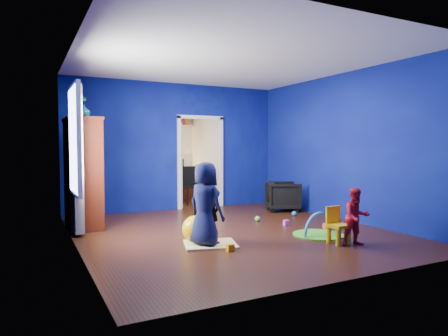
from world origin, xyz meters
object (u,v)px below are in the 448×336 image
child_black (207,204)px  hopper_ball (196,229)px  vase (84,111)px  tv_armoire (83,173)px  child_navy (205,204)px  study_desk (178,186)px  toddler_red (356,217)px  folding_chair (192,186)px  play_mat (318,235)px  crt_tv (85,171)px  kid_chair (339,227)px  armchair (283,196)px

child_black → hopper_ball: size_ratio=2.93×
vase → tv_armoire: vase is taller
vase → tv_armoire: (0.00, 0.30, -1.09)m
child_navy → hopper_ball: (-0.05, 0.25, -0.41)m
child_navy → study_desk: size_ratio=1.40×
hopper_ball → toddler_red: bearing=-30.9°
tv_armoire → study_desk: 3.94m
child_black → study_desk: bearing=-32.7°
vase → folding_chair: size_ratio=0.23×
tv_armoire → play_mat: size_ratio=2.38×
child_black → tv_armoire: (-1.49, 2.14, 0.38)m
child_navy → crt_tv: (-1.37, 2.24, 0.40)m
child_navy → toddler_red: size_ratio=1.45×
play_mat → hopper_ball: bearing=167.1°
crt_tv → kid_chair: (3.22, -3.01, -0.77)m
armchair → kid_chair: armchair is taller
kid_chair → play_mat: 0.62m
child_navy → kid_chair: size_ratio=2.47×
tv_armoire → study_desk: tv_armoire is taller
kid_chair → child_navy: bearing=154.8°
child_navy → hopper_ball: bearing=-11.6°
armchair → tv_armoire: tv_armoire is taller
armchair → study_desk: (-1.49, 2.80, 0.05)m
toddler_red → crt_tv: (-3.37, 3.21, 0.60)m
armchair → study_desk: study_desk is taller
toddler_red → folding_chair: folding_chair is taller
vase → folding_chair: (2.81, 2.04, -1.61)m
play_mat → child_navy: bearing=174.0°
child_navy → toddler_red: bearing=-138.9°
child_black → crt_tv: crt_tv is taller
tv_armoire → hopper_ball: (1.36, -1.99, -0.77)m
child_navy → play_mat: size_ratio=1.50×
child_black → hopper_ball: child_black is taller
vase → study_desk: bearing=46.9°
child_black → vase: vase is taller
crt_tv → study_desk: crt_tv is taller
vase → play_mat: bearing=-32.7°
tv_armoire → hopper_ball: size_ratio=4.76×
play_mat → study_desk: bearing=96.0°
kid_chair → play_mat: (0.09, 0.57, -0.24)m
child_black → toddler_red: size_ratio=1.42×
child_navy → kid_chair: child_navy is taller
study_desk → folding_chair: (0.00, -0.96, 0.09)m
armchair → play_mat: 2.55m
tv_armoire → kid_chair: tv_armoire is taller
tv_armoire → kid_chair: bearing=-42.8°
armchair → folding_chair: size_ratio=0.79×
child_black → crt_tv: bearing=16.7°
vase → hopper_ball: size_ratio=0.52×
armchair → child_black: size_ratio=0.60×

